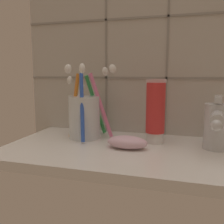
# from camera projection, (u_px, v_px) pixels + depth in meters

# --- Properties ---
(sink_counter) EXTENTS (0.64, 0.29, 0.02)m
(sink_counter) POSITION_uv_depth(u_px,v_px,m) (152.00, 154.00, 0.52)
(sink_counter) COLOR silver
(sink_counter) RESTS_ON ground
(tile_wall_backsplash) EXTENTS (0.74, 0.02, 0.44)m
(tile_wall_backsplash) POSITION_uv_depth(u_px,v_px,m) (161.00, 57.00, 0.63)
(tile_wall_backsplash) COLOR #B7B2A8
(tile_wall_backsplash) RESTS_ON ground
(toothbrush_cup) EXTENTS (0.15, 0.14, 0.18)m
(toothbrush_cup) POSITION_uv_depth(u_px,v_px,m) (85.00, 115.00, 0.61)
(toothbrush_cup) COLOR silver
(toothbrush_cup) RESTS_ON sink_counter
(toothpaste_tube) EXTENTS (0.04, 0.04, 0.15)m
(toothpaste_tube) POSITION_uv_depth(u_px,v_px,m) (158.00, 112.00, 0.56)
(toothpaste_tube) COLOR white
(toothpaste_tube) RESTS_ON sink_counter
(sink_faucet) EXTENTS (0.05, 0.12, 0.11)m
(sink_faucet) POSITION_uv_depth(u_px,v_px,m) (217.00, 124.00, 0.51)
(sink_faucet) COLOR silver
(sink_faucet) RESTS_ON sink_counter
(soap_bar) EXTENTS (0.09, 0.04, 0.03)m
(soap_bar) POSITION_uv_depth(u_px,v_px,m) (127.00, 142.00, 0.53)
(soap_bar) COLOR #DBB2C6
(soap_bar) RESTS_ON sink_counter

